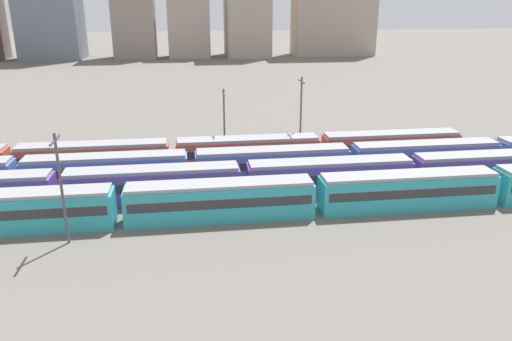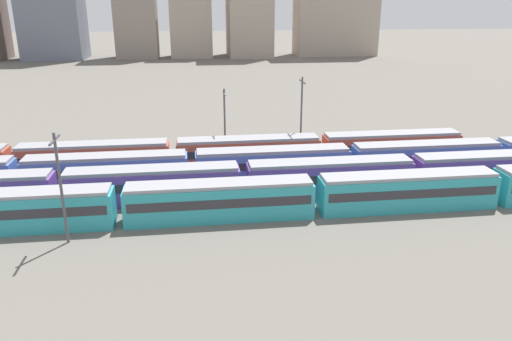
% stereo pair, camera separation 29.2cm
% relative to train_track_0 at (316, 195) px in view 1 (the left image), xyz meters
% --- Properties ---
extents(train_track_0, '(112.50, 3.06, 3.75)m').
position_rel_train_track_0_xyz_m(train_track_0, '(0.00, 0.00, 0.00)').
color(train_track_0, teal).
rests_on(train_track_0, ground_plane).
extents(train_track_1, '(93.60, 3.06, 3.75)m').
position_rel_train_track_0_xyz_m(train_track_1, '(2.84, 5.20, 0.00)').
color(train_track_1, '#6B429E').
rests_on(train_track_1, ground_plane).
extents(train_track_2, '(93.60, 3.06, 3.75)m').
position_rel_train_track_0_xyz_m(train_track_2, '(-2.58, 10.40, 0.00)').
color(train_track_2, '#4C70BC').
rests_on(train_track_2, ground_plane).
extents(train_track_3, '(74.70, 3.06, 3.75)m').
position_rel_train_track_0_xyz_m(train_track_3, '(-14.29, 15.60, 0.00)').
color(train_track_3, '#BC4C38').
rests_on(train_track_3, ground_plane).
extents(catenary_pole_1, '(0.24, 3.20, 10.77)m').
position_rel_train_track_0_xyz_m(catenary_pole_1, '(2.48, 18.32, 4.04)').
color(catenary_pole_1, '#4C4C51').
rests_on(catenary_pole_1, ground_plane).
extents(catenary_pole_2, '(0.24, 3.20, 9.89)m').
position_rel_train_track_0_xyz_m(catenary_pole_2, '(-22.95, -3.26, 3.59)').
color(catenary_pole_2, '#4C4C51').
rests_on(catenary_pole_2, ground_plane).
extents(catenary_pole_3, '(0.24, 3.20, 9.40)m').
position_rel_train_track_0_xyz_m(catenary_pole_3, '(-7.54, 18.86, 3.33)').
color(catenary_pole_3, '#4C4C51').
rests_on(catenary_pole_3, ground_plane).
extents(distant_building_2, '(14.57, 14.41, 36.18)m').
position_rel_train_track_0_xyz_m(distant_building_2, '(-29.80, 144.76, 16.19)').
color(distant_building_2, gray).
rests_on(distant_building_2, ground_plane).
extents(distant_building_3, '(14.84, 13.07, 27.91)m').
position_rel_train_track_0_xyz_m(distant_building_3, '(-10.56, 144.76, 12.05)').
color(distant_building_3, '#A89989').
rests_on(distant_building_3, ground_plane).
extents(distant_building_4, '(15.64, 20.76, 39.44)m').
position_rel_train_track_0_xyz_m(distant_building_4, '(10.77, 144.76, 17.82)').
color(distant_building_4, '#A89989').
rests_on(distant_building_4, ground_plane).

